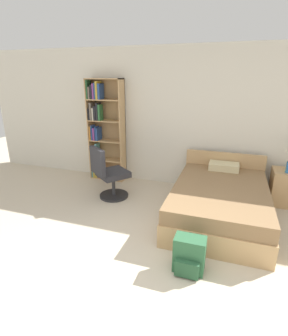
{
  "coord_description": "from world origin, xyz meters",
  "views": [
    {
      "loc": [
        0.74,
        -1.68,
        2.08
      ],
      "look_at": [
        -0.5,
        1.98,
        0.71
      ],
      "focal_mm": 28.0,
      "sensor_mm": 36.0,
      "label": 1
    }
  ],
  "objects_px": {
    "bookshelf": "(102,129)",
    "nightstand": "(286,188)",
    "bed": "(220,200)",
    "backpack_green": "(189,256)",
    "office_chair": "(109,175)",
    "water_bottle": "(288,167)"
  },
  "relations": [
    {
      "from": "bed",
      "to": "nightstand",
      "type": "relative_size",
      "value": 3.42
    },
    {
      "from": "backpack_green",
      "to": "bed",
      "type": "bearing_deg",
      "value": 80.23
    },
    {
      "from": "nightstand",
      "to": "water_bottle",
      "type": "height_order",
      "value": "water_bottle"
    },
    {
      "from": "bookshelf",
      "to": "nightstand",
      "type": "relative_size",
      "value": 3.39
    },
    {
      "from": "bed",
      "to": "office_chair",
      "type": "bearing_deg",
      "value": 178.67
    },
    {
      "from": "office_chair",
      "to": "nightstand",
      "type": "bearing_deg",
      "value": 14.22
    },
    {
      "from": "bookshelf",
      "to": "office_chair",
      "type": "xyz_separation_m",
      "value": [
        0.53,
        -0.87,
        -0.61
      ]
    },
    {
      "from": "nightstand",
      "to": "backpack_green",
      "type": "bearing_deg",
      "value": -120.47
    },
    {
      "from": "office_chair",
      "to": "bookshelf",
      "type": "bearing_deg",
      "value": 121.52
    },
    {
      "from": "backpack_green",
      "to": "office_chair",
      "type": "bearing_deg",
      "value": 139.61
    },
    {
      "from": "bed",
      "to": "backpack_green",
      "type": "xyz_separation_m",
      "value": [
        -0.24,
        -1.37,
        -0.07
      ]
    },
    {
      "from": "bookshelf",
      "to": "nightstand",
      "type": "xyz_separation_m",
      "value": [
        3.46,
        -0.12,
        -0.75
      ]
    },
    {
      "from": "backpack_green",
      "to": "bookshelf",
      "type": "bearing_deg",
      "value": 133.89
    },
    {
      "from": "office_chair",
      "to": "bed",
      "type": "bearing_deg",
      "value": -1.33
    },
    {
      "from": "bed",
      "to": "water_bottle",
      "type": "height_order",
      "value": "water_bottle"
    },
    {
      "from": "water_bottle",
      "to": "backpack_green",
      "type": "height_order",
      "value": "water_bottle"
    },
    {
      "from": "office_chair",
      "to": "nightstand",
      "type": "distance_m",
      "value": 3.02
    },
    {
      "from": "bed",
      "to": "bookshelf",
      "type": "bearing_deg",
      "value": 159.46
    },
    {
      "from": "bookshelf",
      "to": "bed",
      "type": "bearing_deg",
      "value": -20.54
    },
    {
      "from": "office_chair",
      "to": "backpack_green",
      "type": "xyz_separation_m",
      "value": [
        1.66,
        -1.41,
        -0.24
      ]
    },
    {
      "from": "nightstand",
      "to": "water_bottle",
      "type": "relative_size",
      "value": 2.94
    },
    {
      "from": "bookshelf",
      "to": "nightstand",
      "type": "distance_m",
      "value": 3.54
    }
  ]
}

